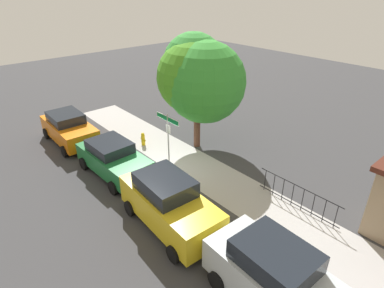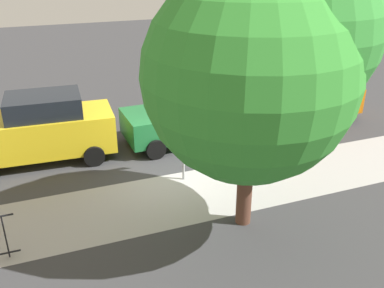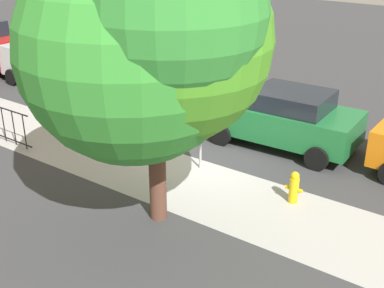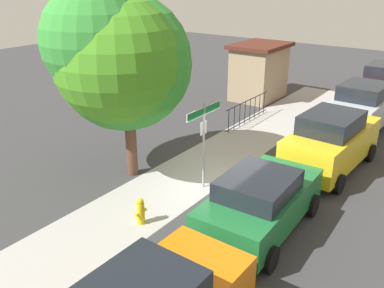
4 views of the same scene
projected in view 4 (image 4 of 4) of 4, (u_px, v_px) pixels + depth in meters
The scene contains 11 objects.
ground_plane at pixel (216, 188), 13.35m from camera, with size 60.00×60.00×0.00m, color #38383A.
sidewalk_strip at pixel (216, 158), 15.55m from camera, with size 24.00×2.60×0.00m, color #A6A4A2.
street_sign at pixel (204, 127), 12.67m from camera, with size 1.75×0.07×2.83m.
shade_tree at pixel (119, 58), 12.82m from camera, with size 4.85×4.48×6.25m.
car_green at pixel (260, 201), 10.91m from camera, with size 4.30×2.21×1.68m.
car_yellow at pixel (331, 141), 14.31m from camera, with size 4.65×2.27×2.10m.
car_silver at pixel (363, 106), 18.04m from camera, with size 4.59×2.28×2.09m.
car_red at pixel (384, 83), 21.76m from camera, with size 4.59×2.03×2.10m.
iron_fence at pixel (248, 111), 19.03m from camera, with size 3.81×0.04×1.07m.
utility_shed at pixel (259, 71), 22.41m from camera, with size 3.32×2.47×2.96m.
fire_hydrant at pixel (141, 211), 11.36m from camera, with size 0.42×0.22×0.78m.
Camera 4 is at (-10.01, -6.28, 6.42)m, focal length 38.91 mm.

